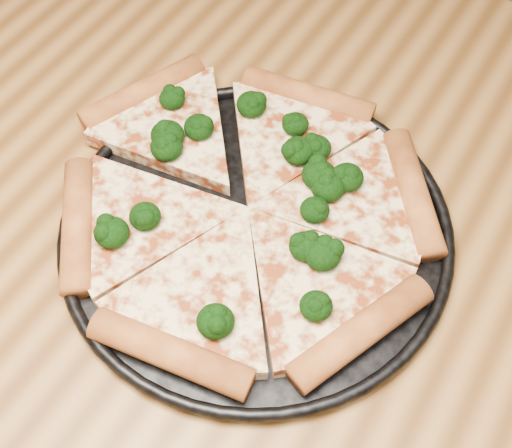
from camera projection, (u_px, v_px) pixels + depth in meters
The scene contains 4 objects.
dining_table at pixel (293, 323), 0.67m from camera, with size 1.20×0.90×0.75m.
pizza_pan at pixel (256, 229), 0.61m from camera, with size 0.35×0.35×0.02m.
pizza at pixel (245, 205), 0.62m from camera, with size 0.38×0.34×0.03m.
broccoli_florets at pixel (253, 184), 0.61m from camera, with size 0.26×0.24×0.02m.
Camera 1 is at (0.12, -0.27, 1.27)m, focal length 48.34 mm.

